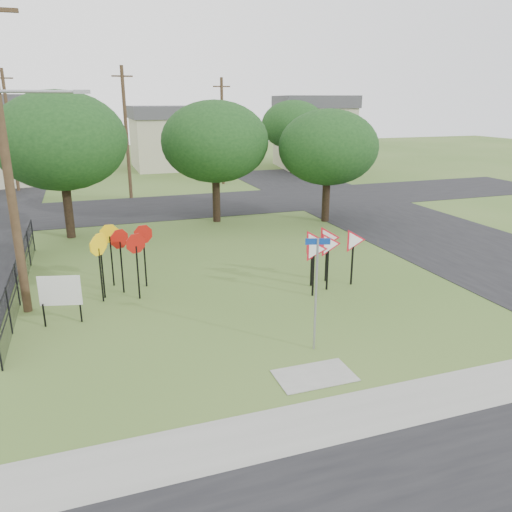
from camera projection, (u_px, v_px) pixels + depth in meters
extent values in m
plane|color=#3C5A22|center=(280.00, 336.00, 14.93)|extent=(140.00, 140.00, 0.00)
cube|color=gray|center=(349.00, 416.00, 11.14)|extent=(30.00, 1.60, 0.02)
cube|color=#3C5A22|center=(379.00, 450.00, 10.06)|extent=(30.00, 0.80, 0.02)
cube|color=black|center=(414.00, 227.00, 27.69)|extent=(8.00, 50.00, 0.02)
cube|color=black|center=(168.00, 207.00, 32.97)|extent=(60.00, 8.00, 0.02)
cube|color=gray|center=(315.00, 376.00, 12.77)|extent=(2.00, 1.20, 0.02)
cylinder|color=gray|center=(316.00, 295.00, 13.69)|extent=(0.07, 0.07, 3.25)
cube|color=navy|center=(318.00, 241.00, 13.23)|extent=(0.65, 0.21, 0.17)
cube|color=black|center=(122.00, 267.00, 18.03)|extent=(0.06, 0.06, 1.94)
cube|color=black|center=(145.00, 262.00, 18.65)|extent=(0.06, 0.06, 1.94)
cube|color=black|center=(138.00, 273.00, 17.48)|extent=(0.06, 0.06, 1.94)
cube|color=black|center=(103.00, 272.00, 17.56)|extent=(0.06, 0.06, 1.94)
cube|color=black|center=(112.00, 261.00, 18.73)|extent=(0.06, 0.06, 1.94)
cube|color=black|center=(101.00, 275.00, 17.22)|extent=(0.06, 0.06, 1.94)
cube|color=black|center=(313.00, 273.00, 17.78)|extent=(0.06, 0.06, 1.70)
cube|color=black|center=(327.00, 268.00, 18.35)|extent=(0.06, 0.06, 1.70)
cube|color=black|center=(311.00, 264.00, 18.75)|extent=(0.06, 0.06, 1.70)
cube|color=black|center=(326.00, 260.00, 19.24)|extent=(0.06, 0.06, 1.70)
cube|color=black|center=(352.00, 263.00, 18.88)|extent=(0.06, 0.06, 1.70)
cube|color=black|center=(44.00, 315.00, 15.45)|extent=(0.05, 0.05, 0.75)
cube|color=black|center=(81.00, 311.00, 15.79)|extent=(0.05, 0.05, 0.75)
cube|color=silver|center=(60.00, 291.00, 15.40)|extent=(1.26, 0.35, 0.97)
cylinder|color=#483521|center=(6.00, 160.00, 15.23)|extent=(0.28, 0.28, 10.00)
cylinder|color=gray|center=(40.00, 92.00, 14.91)|extent=(2.40, 0.10, 0.10)
cube|color=gray|center=(82.00, 92.00, 15.29)|extent=(0.50, 0.18, 0.12)
cylinder|color=#483521|center=(127.00, 134.00, 34.62)|extent=(0.24, 0.24, 9.00)
cube|color=#483521|center=(122.00, 76.00, 33.48)|extent=(1.40, 0.10, 0.10)
cylinder|color=#483521|center=(222.00, 132.00, 40.79)|extent=(0.24, 0.24, 8.50)
cube|color=#483521|center=(222.00, 86.00, 39.73)|extent=(1.40, 0.10, 0.10)
cylinder|color=#483521|center=(10.00, 131.00, 37.54)|extent=(0.24, 0.24, 9.00)
cube|color=#483521|center=(3.00, 78.00, 36.40)|extent=(1.40, 0.10, 0.10)
cylinder|color=black|center=(9.00, 311.00, 14.87)|extent=(0.05, 0.05, 1.50)
cylinder|color=black|center=(17.00, 285.00, 16.94)|extent=(0.05, 0.05, 1.50)
cylinder|color=black|center=(24.00, 265.00, 19.02)|extent=(0.05, 0.05, 1.50)
cylinder|color=black|center=(29.00, 249.00, 21.09)|extent=(0.05, 0.05, 1.50)
cylinder|color=black|center=(33.00, 235.00, 23.17)|extent=(0.05, 0.05, 1.50)
cube|color=black|center=(18.00, 256.00, 17.77)|extent=(0.03, 11.50, 0.03)
cube|color=black|center=(21.00, 274.00, 17.98)|extent=(0.03, 11.50, 0.03)
cube|color=black|center=(21.00, 274.00, 17.98)|extent=(0.01, 11.50, 1.50)
cube|color=#B7B393|center=(173.00, 143.00, 51.52)|extent=(8.00, 8.00, 5.00)
cube|color=#414146|center=(172.00, 112.00, 50.59)|extent=(8.40, 8.40, 1.20)
cube|color=#B7B393|center=(313.00, 138.00, 52.12)|extent=(7.91, 7.91, 6.00)
cube|color=#414146|center=(314.00, 102.00, 51.05)|extent=(8.30, 8.30, 1.20)
cylinder|color=black|center=(69.00, 212.00, 25.30)|extent=(0.44, 0.44, 2.62)
ellipsoid|color=#133314|center=(60.00, 141.00, 24.24)|extent=(6.40, 6.40, 4.80)
cylinder|color=black|center=(216.00, 201.00, 28.72)|extent=(0.44, 0.44, 2.45)
ellipsoid|color=#133314|center=(215.00, 142.00, 27.73)|extent=(6.00, 6.00, 4.50)
cylinder|color=black|center=(326.00, 202.00, 28.81)|extent=(0.44, 0.44, 2.27)
ellipsoid|color=#133314|center=(328.00, 147.00, 27.89)|extent=(5.60, 5.60, 4.20)
cylinder|color=black|center=(293.00, 161.00, 47.80)|extent=(0.44, 0.44, 2.45)
ellipsoid|color=#133314|center=(293.00, 125.00, 46.80)|extent=(6.00, 6.00, 4.50)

